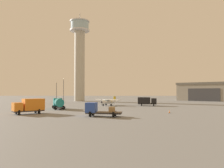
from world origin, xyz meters
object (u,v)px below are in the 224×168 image
object	(u,v)px
airplane_white	(108,101)
traffic_cone_near_left	(169,111)
truck_flatbed_blue	(98,110)
truck_box_orange	(30,106)
truck_fuel_tanker_teal	(59,103)
truck_box_black	(147,101)
control_tower	(80,53)
light_post_east	(56,90)
light_post_west	(64,89)
traffic_cone_near_right	(109,107)

from	to	relation	value
airplane_white	traffic_cone_near_left	xyz separation A→B (m)	(13.92, -24.69, -1.06)
truck_flatbed_blue	truck_box_orange	world-z (taller)	truck_box_orange
truck_fuel_tanker_teal	truck_box_black	bearing A→B (deg)	-82.35
truck_box_black	control_tower	bearing A→B (deg)	138.39
truck_flatbed_blue	light_post_east	size ratio (longest dim) A/B	0.77
airplane_white	light_post_west	size ratio (longest dim) A/B	0.87
traffic_cone_near_left	traffic_cone_near_right	world-z (taller)	traffic_cone_near_left
truck_box_orange	light_post_west	distance (m)	46.24
traffic_cone_near_right	airplane_white	bearing A→B (deg)	92.99
airplane_white	traffic_cone_near_right	xyz separation A→B (m)	(0.64, -12.29, -1.13)
truck_box_black	traffic_cone_near_left	size ratio (longest dim) A/B	9.02
light_post_east	traffic_cone_near_right	bearing A→B (deg)	-55.06
truck_box_orange	light_post_east	distance (m)	49.78
control_tower	light_post_east	bearing A→B (deg)	-124.97
control_tower	light_post_west	size ratio (longest dim) A/B	4.33
truck_fuel_tanker_teal	traffic_cone_near_right	world-z (taller)	truck_fuel_tanker_teal
truck_box_orange	airplane_white	bearing A→B (deg)	-158.86
truck_fuel_tanker_teal	traffic_cone_near_left	xyz separation A→B (m)	(26.64, -9.83, -1.29)
truck_box_orange	light_post_east	size ratio (longest dim) A/B	0.70
truck_box_black	light_post_east	xyz separation A→B (m)	(-36.13, 22.97, 3.72)
truck_box_black	traffic_cone_near_right	bearing A→B (deg)	-126.74
light_post_west	traffic_cone_near_left	bearing A→B (deg)	-52.55
control_tower	truck_flatbed_blue	distance (m)	70.43
control_tower	truck_box_orange	world-z (taller)	control_tower
light_post_west	light_post_east	size ratio (longest dim) A/B	1.14
airplane_white	truck_box_black	world-z (taller)	airplane_white
airplane_white	truck_box_black	bearing A→B (deg)	125.58
truck_box_orange	traffic_cone_near_left	bearing A→B (deg)	145.47
truck_box_black	light_post_west	size ratio (longest dim) A/B	0.63
truck_box_orange	light_post_east	world-z (taller)	light_post_east
truck_flatbed_blue	traffic_cone_near_left	distance (m)	16.36
truck_box_black	truck_fuel_tanker_teal	size ratio (longest dim) A/B	0.96
airplane_white	truck_fuel_tanker_teal	bearing A→B (deg)	-1.53
traffic_cone_near_right	light_post_east	bearing A→B (deg)	124.94
truck_box_black	truck_box_orange	world-z (taller)	truck_box_orange
light_post_west	truck_box_orange	bearing A→B (deg)	-85.05
truck_fuel_tanker_teal	light_post_east	xyz separation A→B (m)	(-10.73, 37.07, 3.65)
control_tower	traffic_cone_near_left	size ratio (longest dim) A/B	62.34
truck_fuel_tanker_teal	traffic_cone_near_left	bearing A→B (deg)	-131.64
truck_box_black	truck_box_orange	size ratio (longest dim) A/B	1.01
light_post_east	traffic_cone_near_left	size ratio (longest dim) A/B	12.66
truck_box_orange	traffic_cone_near_right	size ratio (longest dim) A/B	10.97
light_post_east	truck_flatbed_blue	bearing A→B (deg)	-67.25
truck_flatbed_blue	light_post_east	bearing A→B (deg)	-57.16
truck_flatbed_blue	light_post_east	distance (m)	58.15
airplane_white	light_post_east	bearing A→B (deg)	-94.40
truck_flatbed_blue	traffic_cone_near_right	bearing A→B (deg)	-84.91
truck_box_black	truck_flatbed_blue	world-z (taller)	truck_box_black
truck_fuel_tanker_teal	truck_flatbed_blue	bearing A→B (deg)	-165.93
traffic_cone_near_left	traffic_cone_near_right	bearing A→B (deg)	136.95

